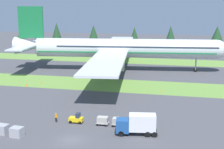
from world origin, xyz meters
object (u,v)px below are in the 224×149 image
ground_crew_marshaller (56,117)px  taxiway_marker_1 (27,85)px  taxiway_marker_0 (42,82)px  taxiway_marker_2 (161,91)px  cargo_dolly_second (118,121)px  baggage_tug (76,119)px  airliner (118,48)px  catering_truck (137,124)px  cargo_dolly_lead (103,120)px  ground_crew_loader (118,120)px  uld_container_0 (2,129)px  uld_container_1 (17,132)px

ground_crew_marshaller → taxiway_marker_1: (-18.61, 24.62, -0.61)m
taxiway_marker_0 → taxiway_marker_2: (33.56, -1.72, -0.04)m
cargo_dolly_second → baggage_tug: bearing=90.0°
airliner → catering_truck: airliner is taller
cargo_dolly_lead → baggage_tug: bearing=90.0°
ground_crew_loader → taxiway_marker_2: (5.83, 25.99, -0.67)m
baggage_tug → catering_truck: size_ratio=0.36×
airliner → taxiway_marker_1: bearing=-43.2°
taxiway_marker_2 → uld_container_0: bearing=-125.3°
ground_crew_marshaller → uld_container_1: 8.93m
cargo_dolly_lead → uld_container_0: size_ratio=1.11×
airliner → taxiway_marker_2: size_ratio=157.16×
baggage_tug → cargo_dolly_lead: baggage_tug is taller
cargo_dolly_lead → uld_container_1: 15.23m
taxiway_marker_1 → uld_container_1: bearing=-65.5°
ground_crew_loader → uld_container_0: bearing=177.5°
airliner → taxiway_marker_2: 30.71m
ground_crew_loader → taxiway_marker_2: bearing=50.5°
cargo_dolly_lead → catering_truck: catering_truck is taller
cargo_dolly_lead → uld_container_1: uld_container_1 is taller
taxiway_marker_2 → baggage_tug: bearing=-117.3°
catering_truck → taxiway_marker_2: bearing=-12.5°
airliner → taxiway_marker_0: airliner is taller
catering_truck → uld_container_1: 20.20m
airliner → cargo_dolly_lead: airliner is taller
baggage_tug → ground_crew_loader: bearing=-87.1°
uld_container_1 → taxiway_marker_0: bearing=108.6°
catering_truck → uld_container_1: catering_truck is taller
catering_truck → cargo_dolly_second: bearing=41.9°
taxiway_marker_0 → taxiway_marker_2: taxiway_marker_0 is taller
uld_container_0 → uld_container_1: 3.11m
cargo_dolly_second → cargo_dolly_lead: bearing=90.0°
catering_truck → ground_crew_loader: catering_truck is taller
baggage_tug → cargo_dolly_lead: (5.02, 0.04, 0.10)m
airliner → baggage_tug: size_ratio=33.01×
baggage_tug → taxiway_marker_0: size_ratio=4.21×
ground_crew_loader → taxiway_marker_2: 26.64m
cargo_dolly_lead → ground_crew_loader: ground_crew_loader is taller
cargo_dolly_second → taxiway_marker_2: size_ratio=4.03×
baggage_tug → catering_truck: 12.31m
cargo_dolly_second → taxiway_marker_2: bearing=-12.7°
taxiway_marker_0 → ground_crew_marshaller: bearing=-60.7°
taxiway_marker_1 → taxiway_marker_2: 36.23m
cargo_dolly_second → ground_crew_loader: (-0.10, 0.39, 0.03)m
cargo_dolly_lead → taxiway_marker_1: 36.67m
taxiway_marker_0 → taxiway_marker_2: size_ratio=1.13×
taxiway_marker_0 → taxiway_marker_1: size_ratio=0.93×
baggage_tug → ground_crew_marshaller: bearing=95.0°
catering_truck → uld_container_0: 23.01m
baggage_tug → taxiway_marker_1: bearing=42.4°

